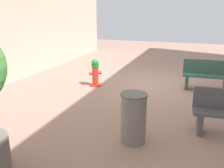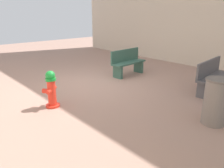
{
  "view_description": "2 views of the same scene",
  "coord_description": "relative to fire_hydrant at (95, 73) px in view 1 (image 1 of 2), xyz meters",
  "views": [
    {
      "loc": [
        -1.3,
        8.04,
        2.48
      ],
      "look_at": [
        0.8,
        2.11,
        0.55
      ],
      "focal_mm": 38.96,
      "sensor_mm": 36.0,
      "label": 1
    },
    {
      "loc": [
        4.15,
        5.62,
        2.26
      ],
      "look_at": [
        0.43,
        1.47,
        0.44
      ],
      "focal_mm": 35.44,
      "sensor_mm": 36.0,
      "label": 2
    }
  ],
  "objects": [
    {
      "name": "fire_hydrant",
      "position": [
        0.0,
        0.0,
        0.0
      ],
      "size": [
        0.39,
        0.39,
        0.92
      ],
      "color": "red",
      "rests_on": "ground_plane"
    },
    {
      "name": "ground_plane",
      "position": [
        -1.85,
        -0.82,
        -0.46
      ],
      "size": [
        23.4,
        23.4,
        0.0
      ],
      "primitive_type": "plane",
      "color": "#9E7A6B"
    },
    {
      "name": "bench_near",
      "position": [
        -3.5,
        -0.81,
        0.02
      ],
      "size": [
        1.49,
        0.52,
        0.95
      ],
      "color": "#33594C",
      "rests_on": "ground_plane"
    },
    {
      "name": "trash_bin",
      "position": [
        -2.12,
        3.09,
        0.03
      ],
      "size": [
        0.51,
        0.51,
        0.99
      ],
      "color": "slate",
      "rests_on": "ground_plane"
    }
  ]
}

